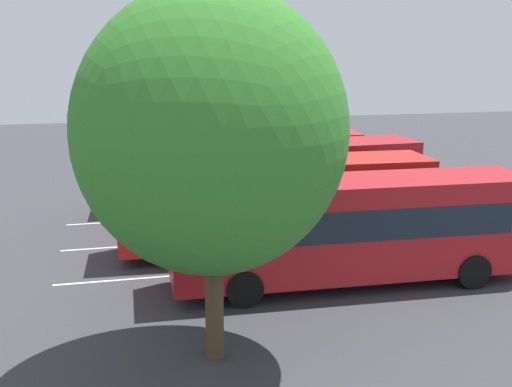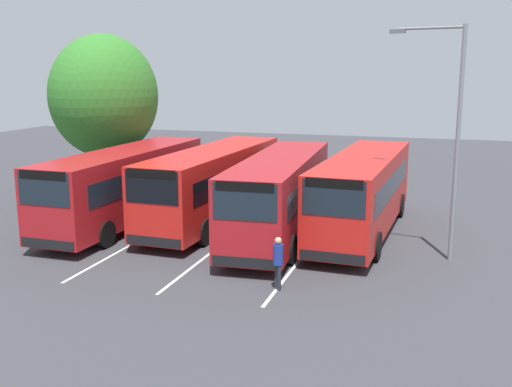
{
  "view_description": "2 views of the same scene",
  "coord_description": "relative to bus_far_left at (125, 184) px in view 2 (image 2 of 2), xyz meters",
  "views": [
    {
      "loc": [
        -6.28,
        -23.1,
        7.45
      ],
      "look_at": [
        -1.17,
        -0.49,
        1.9
      ],
      "focal_mm": 44.53,
      "sensor_mm": 36.0,
      "label": 1
    },
    {
      "loc": [
        24.47,
        8.28,
        6.92
      ],
      "look_at": [
        -0.91,
        0.34,
        1.41
      ],
      "focal_mm": 42.34,
      "sensor_mm": 36.0,
      "label": 2
    }
  ],
  "objects": [
    {
      "name": "bus_center_right",
      "position": [
        -0.12,
        7.18,
        0.0
      ],
      "size": [
        11.4,
        3.12,
        3.35
      ],
      "rotation": [
        0.0,
        0.0,
        0.06
      ],
      "color": "#AD191E",
      "rests_on": "ground"
    },
    {
      "name": "pedestrian",
      "position": [
        6.03,
        8.8,
        -0.83
      ],
      "size": [
        0.45,
        0.45,
        1.74
      ],
      "rotation": [
        0.0,
        0.0,
        2.32
      ],
      "color": "#232833",
      "rests_on": "ground"
    },
    {
      "name": "bus_far_right",
      "position": [
        -1.55,
        10.44,
        0.0
      ],
      "size": [
        11.38,
        3.02,
        3.35
      ],
      "rotation": [
        0.0,
        0.0,
        -0.05
      ],
      "color": "red",
      "rests_on": "ground"
    },
    {
      "name": "lane_stripe_inner_left",
      "position": [
        -0.81,
        5.3,
        -1.85
      ],
      "size": [
        16.81,
        0.12,
        0.01
      ],
      "primitive_type": "cube",
      "rotation": [
        0.0,
        0.0,
        -0.0
      ],
      "color": "silver",
      "rests_on": "ground"
    },
    {
      "name": "depot_tree",
      "position": [
        -4.96,
        -3.86,
        3.63
      ],
      "size": [
        6.2,
        5.58,
        8.75
      ],
      "color": "#4C3823",
      "rests_on": "ground"
    },
    {
      "name": "street_lamp",
      "position": [
        1.16,
        13.8,
        2.99
      ],
      "size": [
        0.77,
        2.67,
        8.42
      ],
      "rotation": [
        0.0,
        0.0,
        -1.8
      ],
      "color": "gray",
      "rests_on": "ground"
    },
    {
      "name": "lane_stripe_inner_right",
      "position": [
        -0.81,
        8.76,
        -1.85
      ],
      "size": [
        16.81,
        0.12,
        0.01
      ],
      "primitive_type": "cube",
      "rotation": [
        0.0,
        0.0,
        -0.0
      ],
      "color": "silver",
      "rests_on": "ground"
    },
    {
      "name": "ground_plane",
      "position": [
        -0.81,
        5.3,
        -1.85
      ],
      "size": [
        77.8,
        77.8,
        0.0
      ],
      "primitive_type": "plane",
      "color": "#38383D"
    },
    {
      "name": "bus_center_left",
      "position": [
        -1.46,
        3.68,
        0.0
      ],
      "size": [
        11.37,
        2.98,
        3.35
      ],
      "rotation": [
        0.0,
        0.0,
        -0.04
      ],
      "color": "red",
      "rests_on": "ground"
    },
    {
      "name": "lane_stripe_outer_left",
      "position": [
        -0.81,
        1.85,
        -1.85
      ],
      "size": [
        16.81,
        0.12,
        0.01
      ],
      "primitive_type": "cube",
      "rotation": [
        0.0,
        0.0,
        -0.0
      ],
      "color": "silver",
      "rests_on": "ground"
    },
    {
      "name": "bus_far_left",
      "position": [
        0.0,
        0.0,
        0.0
      ],
      "size": [
        11.33,
        2.81,
        3.35
      ],
      "rotation": [
        0.0,
        0.0,
        -0.02
      ],
      "color": "#AD191E",
      "rests_on": "ground"
    }
  ]
}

